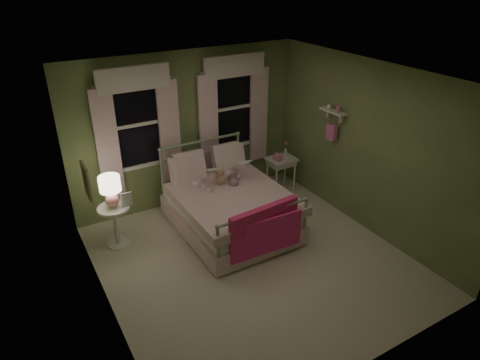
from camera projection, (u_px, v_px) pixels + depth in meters
room_shell at (255, 179)px, 5.50m from camera, size 4.20×4.20×4.20m
bed at (229, 206)px, 6.68m from camera, size 1.58×2.04×1.18m
pink_throw at (265, 225)px, 5.79m from camera, size 1.10×0.21×0.71m
child_left at (199, 168)px, 6.63m from camera, size 0.28×0.20×0.73m
child_right at (231, 159)px, 6.87m from camera, size 0.48×0.44×0.80m
book_left at (207, 173)px, 6.42m from camera, size 0.23×0.17×0.26m
book_right at (239, 167)px, 6.69m from camera, size 0.22×0.17×0.26m
teddy_bear at (220, 176)px, 6.70m from camera, size 0.23×0.19×0.31m
nightstand_left at (115, 221)px, 6.24m from camera, size 0.46×0.46×0.65m
table_lamp at (110, 188)px, 6.00m from camera, size 0.30×0.30×0.47m
book_nightstand at (122, 207)px, 6.12m from camera, size 0.17×0.23×0.02m
nightstand_right at (281, 163)px, 7.71m from camera, size 0.50×0.40×0.64m
pink_toy at (277, 157)px, 7.59m from camera, size 0.14×0.19×0.14m
bud_vase at (286, 149)px, 7.69m from camera, size 0.06×0.06×0.28m
window_left at (137, 121)px, 6.53m from camera, size 1.34×0.13×1.96m
window_right at (234, 104)px, 7.30m from camera, size 1.34×0.13×1.96m
wall_shelf at (332, 122)px, 6.79m from camera, size 0.15×0.50×0.60m
framed_picture at (87, 182)px, 5.00m from camera, size 0.03×0.32×0.42m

